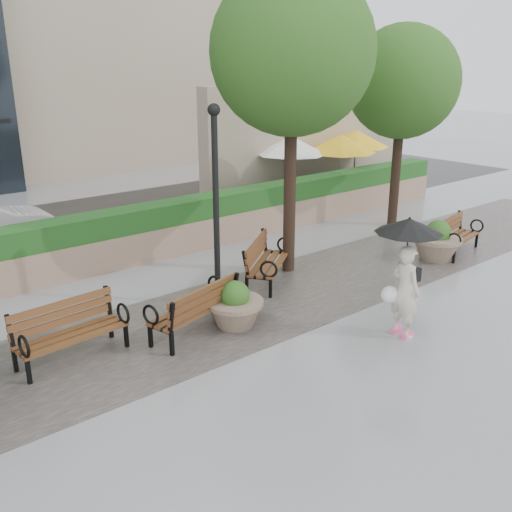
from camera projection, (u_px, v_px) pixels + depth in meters
ground at (334, 377)px, 8.96m from camera, size 100.00×100.00×0.00m
cobble_strip at (221, 315)px, 11.15m from camera, size 28.00×3.20×0.01m
hedge_wall at (123, 238)px, 13.86m from camera, size 24.00×0.80×1.35m
cafe_wall at (313, 139)px, 21.36m from camera, size 10.00×0.60×4.00m
cafe_hedge at (347, 191)px, 19.95m from camera, size 8.00×0.50×0.90m
asphalt_street at (62, 229)px, 16.98m from camera, size 40.00×7.00×0.00m
bench_1 at (72, 343)px, 9.43m from camera, size 1.87×0.87×0.98m
bench_2 at (195, 319)px, 10.33m from camera, size 1.93×1.16×0.97m
bench_3 at (267, 270)px, 12.77m from camera, size 1.90×1.68×0.99m
bench_4 at (456, 243)px, 14.72m from camera, size 1.83×1.03×0.93m
planter_left at (235, 309)px, 10.61m from camera, size 1.07×1.07×0.90m
planter_right at (437, 244)px, 14.23m from camera, size 1.21×1.21×1.01m
lamppost at (216, 221)px, 11.17m from camera, size 0.28×0.28×3.99m
tree_1 at (295, 58)px, 12.22m from camera, size 3.61×3.54×6.69m
tree_2 at (404, 86)px, 16.29m from camera, size 3.31×3.19×5.78m
patio_umb_white at (291, 146)px, 19.65m from camera, size 2.50×2.50×2.30m
patio_umb_yellow_a at (341, 144)px, 20.04m from camera, size 2.50×2.50×2.30m
patio_umb_yellow_b at (356, 139)px, 21.39m from camera, size 2.50×2.50×2.30m
pedestrian at (406, 266)px, 9.98m from camera, size 1.18×1.18×2.17m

